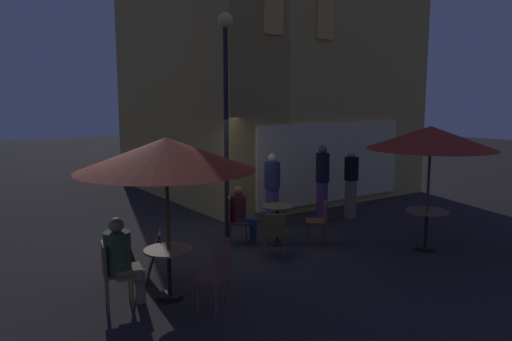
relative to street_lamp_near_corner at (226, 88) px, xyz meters
name	(u,v)px	position (x,y,z in m)	size (l,w,h in m)	color
ground_plane	(221,245)	(-0.42, -0.43, -3.14)	(60.00, 60.00, 0.00)	#292425
cafe_building	(253,74)	(2.78, 3.06, 0.50)	(7.13, 7.45, 7.28)	tan
street_lamp_near_corner	(226,88)	(0.00, 0.00, 0.00)	(0.31, 0.31, 4.64)	black
menu_sandwich_board	(142,257)	(-2.49, -1.45, -2.71)	(0.80, 0.76, 0.83)	black
cafe_table_0	(426,220)	(2.70, -2.99, -2.54)	(0.80, 0.80, 0.79)	black
cafe_table_1	(169,263)	(-2.40, -2.28, -2.59)	(0.72, 0.72, 0.75)	black
cafe_table_2	(277,218)	(0.57, -1.02, -2.59)	(0.66, 0.66, 0.79)	black
patio_umbrella_0	(431,138)	(2.70, -2.99, -0.95)	(2.41, 2.41, 2.41)	black
patio_umbrella_1	(166,155)	(-2.40, -2.28, -1.00)	(2.55, 2.55, 2.38)	black
cafe_chair_0	(218,272)	(-2.04, -3.08, -2.57)	(0.50, 0.50, 0.94)	brown
cafe_chair_1	(112,268)	(-3.19, -2.09, -2.57)	(0.49, 0.49, 0.93)	brown
cafe_chair_2	(234,216)	(-0.17, -0.53, -2.56)	(0.55, 0.55, 0.98)	brown
cafe_chair_3	(274,230)	(0.01, -1.66, -2.63)	(0.61, 0.61, 0.84)	brown
cafe_chair_4	(320,218)	(1.26, -1.54, -2.60)	(0.58, 0.58, 0.88)	brown
patron_seated_0	(121,256)	(-3.06, -2.12, -2.41)	(0.55, 0.45, 1.29)	#846854
patron_seated_1	(241,212)	(-0.04, -0.62, -2.46)	(0.50, 0.45, 1.19)	navy
patron_standing_2	(322,184)	(2.46, -0.29, -2.19)	(0.32, 0.32, 1.86)	#5D2F65
patron_standing_3	(272,191)	(1.16, -0.05, -2.28)	(0.35, 0.35, 1.72)	#57336C
patron_standing_4	(351,184)	(3.38, -0.32, -2.28)	(0.35, 0.35, 1.71)	#846C5F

